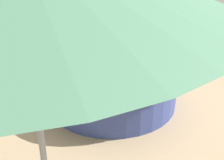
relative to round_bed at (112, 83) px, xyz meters
name	(u,v)px	position (x,y,z in m)	size (l,w,h in m)	color
ground_plane	(112,101)	(0.00, 0.00, -0.34)	(16.00, 16.00, 0.00)	#9E8466
round_bed	(112,83)	(0.00, 0.00, 0.00)	(2.16, 2.16, 0.66)	#38478C
throw_pillow_0	(151,72)	(0.33, 0.65, 0.41)	(0.51, 0.36, 0.17)	silver
throw_pillow_1	(131,47)	(-0.66, 0.21, 0.40)	(0.41, 0.30, 0.16)	beige
patio_chair	(162,37)	(-1.95, 0.68, 0.22)	(0.71, 0.72, 0.98)	#B7B7BC
planter	(73,25)	(-2.61, -1.55, 0.19)	(0.62, 0.62, 0.92)	brown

